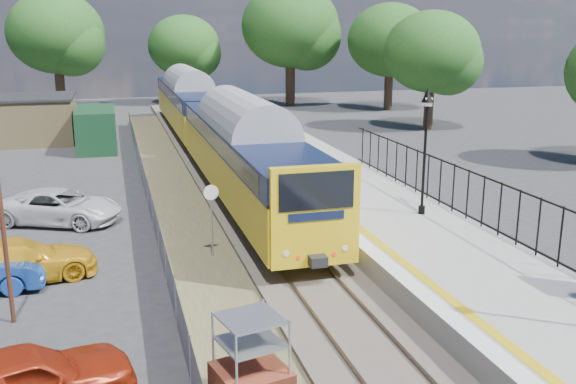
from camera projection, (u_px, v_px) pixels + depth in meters
name	position (u px, v px, depth m)	size (l,w,h in m)	color
ground	(341.00, 323.00, 16.89)	(120.00, 120.00, 0.00)	#2D2D30
track_bed	(248.00, 219.00, 25.78)	(5.90, 80.00, 0.29)	#473F38
platform	(372.00, 213.00, 25.33)	(5.00, 70.00, 0.90)	gray
platform_edge	(323.00, 206.00, 24.69)	(0.90, 70.00, 0.01)	silver
victorian_lamp_north	(426.00, 122.00, 22.80)	(0.44, 0.44, 4.60)	black
palisade_fence	(514.00, 214.00, 20.21)	(0.12, 26.00, 2.00)	black
wire_fence	(149.00, 199.00, 26.87)	(0.06, 52.00, 1.20)	#999EA3
outbuilding	(28.00, 121.00, 42.86)	(10.80, 10.10, 3.12)	tan
tree_line	(190.00, 40.00, 54.85)	(56.80, 43.80, 11.88)	#332319
train	(209.00, 120.00, 37.55)	(2.82, 40.83, 3.51)	gold
brick_plinth	(251.00, 368.00, 12.63)	(1.60, 1.60, 2.15)	brown
speed_sign	(211.00, 209.00, 21.24)	(0.51, 0.12, 2.55)	#999EA3
car_red	(21.00, 384.00, 12.59)	(1.78, 4.44, 1.51)	maroon
car_yellow	(18.00, 261.00, 19.46)	(1.87, 4.61, 1.34)	gold
car_white	(59.00, 207.00, 25.36)	(2.24, 4.87, 1.35)	silver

